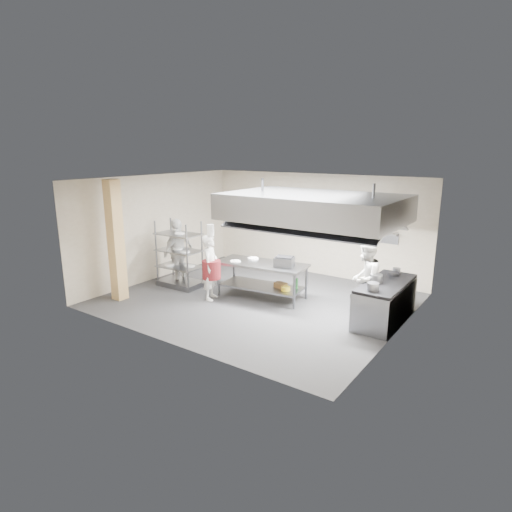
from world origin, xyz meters
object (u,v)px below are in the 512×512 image
Objects in this scene: chef_plating at (178,251)px; stockpot at (376,278)px; griddle at (284,262)px; cooking_range at (385,303)px; island at (262,280)px; pass_rack at (179,254)px; chef_line at (365,279)px; chef_head at (211,268)px.

stockpot is (5.50, 0.44, 0.07)m from chef_plating.
cooking_range is at bearing -10.91° from griddle.
cooking_range is 7.66× the size of stockpot.
island is 2.96m from stockpot.
pass_rack is 1.03× the size of chef_line.
chef_plating is 5.52m from stockpot.
cooking_range is 0.62m from stockpot.
cooking_range is at bearing 93.59° from chef_plating.
chef_line is at bearing 153.37° from stockpot.
island is at bearing -175.26° from cooking_range.
chef_line is (-0.48, 0.00, 0.46)m from cooking_range.
cooking_range is 1.14× the size of chef_line.
pass_rack reaches higher than griddle.
stockpot is (2.90, 0.11, 0.54)m from island.
griddle is (3.22, 0.38, 0.10)m from chef_plating.
pass_rack is at bearing -84.31° from chef_line.
griddle is at bearing -83.30° from chef_head.
stockpot is at bearing -5.11° from island.
chef_head is (1.39, -0.31, -0.09)m from pass_rack.
stockpot reaches higher than island.
stockpot is at bearing -140.84° from cooking_range.
island is at bearing 169.09° from griddle.
chef_line is at bearing 179.84° from cooking_range.
cooking_range is 0.66m from chef_line.
chef_plating is 4.03× the size of griddle.
pass_rack reaches higher than chef_line.
chef_head reaches higher than griddle.
chef_plating reaches higher than island.
chef_head is 1.69m from chef_plating.
griddle is at bearing -2.49° from island.
pass_rack reaches higher than island.
cooking_range is (3.09, 0.26, -0.04)m from island.
chef_head is at bearing -147.09° from island.
pass_rack is 3.06m from griddle.
stockpot is at bearing 4.56° from pass_rack.
island is 2.66m from chef_plating.
cooking_range is at bearing 86.71° from chef_line.
chef_head is 0.94× the size of chef_line.
cooking_range is at bearing 39.16° from stockpot.
island is 2.65m from chef_line.
cooking_range is at bearing -97.08° from chef_head.
cooking_range is at bearing 5.86° from pass_rack.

